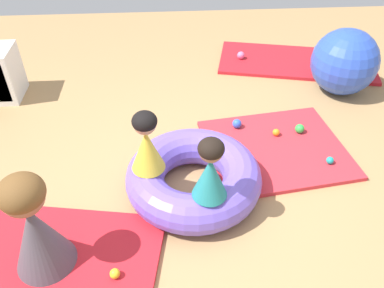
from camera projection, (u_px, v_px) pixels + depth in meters
ground_plane at (191, 195)px, 3.26m from camera, size 8.00×8.00×0.00m
gym_mat_center_rear at (296, 62)px, 4.99m from camera, size 2.03×1.23×0.04m
gym_mat_front at (275, 149)px, 3.69m from camera, size 1.38×1.24×0.04m
gym_mat_far_right at (48, 262)px, 2.75m from camera, size 1.65×1.19×0.04m
inflatable_cushion at (194, 177)px, 3.20m from camera, size 1.10×1.10×0.31m
child_in_yellow at (146, 142)px, 2.91m from camera, size 0.32×0.32×0.51m
child_in_teal at (210, 169)px, 2.69m from camera, size 0.36×0.36×0.50m
adult_seated at (34, 225)px, 2.49m from camera, size 0.56×0.56×0.78m
play_ball_pink at (241, 55)px, 4.99m from camera, size 0.09×0.09×0.09m
play_ball_yellow at (115, 274)px, 2.62m from camera, size 0.07×0.07×0.07m
play_ball_green at (300, 129)px, 3.82m from camera, size 0.09×0.09×0.09m
play_ball_orange at (276, 132)px, 3.79m from camera, size 0.07×0.07×0.07m
play_ball_teal at (330, 160)px, 3.48m from camera, size 0.07×0.07×0.07m
play_ball_blue at (237, 124)px, 3.88m from camera, size 0.09×0.09×0.09m
exercise_ball_large at (345, 62)px, 4.29m from camera, size 0.71×0.71×0.71m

